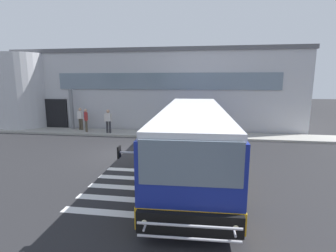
{
  "coord_description": "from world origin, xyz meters",
  "views": [
    {
      "loc": [
        3.98,
        -12.53,
        3.85
      ],
      "look_at": [
        2.1,
        0.32,
        1.5
      ],
      "focal_mm": 26.92,
      "sensor_mm": 36.0,
      "label": 1
    }
  ],
  "objects_px": {
    "entry_support_column": "(72,109)",
    "passenger_near_column": "(81,117)",
    "passenger_by_doorway": "(86,119)",
    "bus_main_foreground": "(193,139)",
    "passenger_at_curb_edge": "(108,120)"
  },
  "relations": [
    {
      "from": "entry_support_column",
      "to": "passenger_near_column",
      "type": "height_order",
      "value": "entry_support_column"
    },
    {
      "from": "bus_main_foreground",
      "to": "passenger_by_doorway",
      "type": "height_order",
      "value": "bus_main_foreground"
    },
    {
      "from": "entry_support_column",
      "to": "passenger_near_column",
      "type": "bearing_deg",
      "value": -13.41
    },
    {
      "from": "passenger_near_column",
      "to": "passenger_at_curb_edge",
      "type": "distance_m",
      "value": 2.65
    },
    {
      "from": "bus_main_foreground",
      "to": "passenger_at_curb_edge",
      "type": "height_order",
      "value": "bus_main_foreground"
    },
    {
      "from": "passenger_by_doorway",
      "to": "passenger_at_curb_edge",
      "type": "distance_m",
      "value": 1.78
    },
    {
      "from": "entry_support_column",
      "to": "passenger_near_column",
      "type": "relative_size",
      "value": 1.83
    },
    {
      "from": "bus_main_foreground",
      "to": "passenger_near_column",
      "type": "height_order",
      "value": "bus_main_foreground"
    },
    {
      "from": "passenger_near_column",
      "to": "passenger_by_doorway",
      "type": "bearing_deg",
      "value": -41.78
    },
    {
      "from": "passenger_near_column",
      "to": "bus_main_foreground",
      "type": "bearing_deg",
      "value": -38.12
    },
    {
      "from": "bus_main_foreground",
      "to": "passenger_at_curb_edge",
      "type": "relative_size",
      "value": 6.92
    },
    {
      "from": "bus_main_foreground",
      "to": "passenger_near_column",
      "type": "distance_m",
      "value": 11.2
    },
    {
      "from": "entry_support_column",
      "to": "passenger_at_curb_edge",
      "type": "xyz_separation_m",
      "value": [
        3.32,
        -1.03,
        -0.6
      ]
    },
    {
      "from": "passenger_near_column",
      "to": "passenger_at_curb_edge",
      "type": "xyz_separation_m",
      "value": [
        2.52,
        -0.84,
        -0.03
      ]
    },
    {
      "from": "passenger_near_column",
      "to": "passenger_by_doorway",
      "type": "xyz_separation_m",
      "value": [
        0.74,
        -0.66,
        -0.03
      ]
    }
  ]
}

